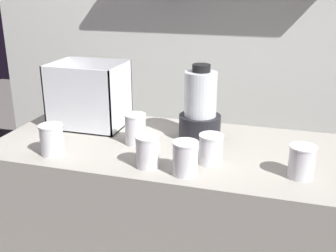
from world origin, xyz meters
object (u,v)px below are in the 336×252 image
at_px(carrot_display_bin, 90,106).
at_px(juice_cup_beet_right, 185,160).
at_px(juice_cup_mango_left, 135,130).
at_px(juice_cup_pomegranate_far_right, 211,151).
at_px(juice_cup_orange_rightmost, 301,164).
at_px(juice_cup_orange_middle, 148,153).
at_px(blender_pitcher, 200,109).
at_px(juice_cup_orange_far_left, 52,141).

height_order(carrot_display_bin, juice_cup_beet_right, carrot_display_bin).
bearing_deg(juice_cup_mango_left, juice_cup_pomegranate_far_right, -16.97).
xyz_separation_m(juice_cup_mango_left, juice_cup_orange_rightmost, (0.64, -0.12, -0.01)).
bearing_deg(juice_cup_orange_middle, carrot_display_bin, 138.70).
relative_size(carrot_display_bin, juice_cup_orange_rightmost, 2.83).
distance_m(blender_pitcher, juice_cup_orange_rightmost, 0.48).
xyz_separation_m(juice_cup_orange_middle, juice_cup_pomegranate_far_right, (0.21, 0.09, -0.00)).
xyz_separation_m(blender_pitcher, juice_cup_orange_far_left, (-0.50, -0.32, -0.07)).
distance_m(carrot_display_bin, juice_cup_orange_middle, 0.53).
bearing_deg(juice_cup_beet_right, juice_cup_mango_left, 140.82).
relative_size(juice_cup_orange_middle, juice_cup_beet_right, 0.98).
xyz_separation_m(carrot_display_bin, juice_cup_pomegranate_far_right, (0.60, -0.25, -0.04)).
bearing_deg(juice_cup_mango_left, blender_pitcher, 29.27).
height_order(carrot_display_bin, juice_cup_mango_left, carrot_display_bin).
relative_size(juice_cup_orange_middle, juice_cup_orange_rightmost, 1.03).
xyz_separation_m(juice_cup_orange_far_left, juice_cup_orange_rightmost, (0.90, 0.07, -0.00)).
height_order(carrot_display_bin, juice_cup_orange_far_left, carrot_display_bin).
height_order(blender_pitcher, juice_cup_orange_middle, blender_pitcher).
height_order(juice_cup_mango_left, juice_cup_orange_middle, juice_cup_mango_left).
height_order(carrot_display_bin, juice_cup_pomegranate_far_right, carrot_display_bin).
height_order(blender_pitcher, juice_cup_beet_right, blender_pitcher).
xyz_separation_m(carrot_display_bin, blender_pitcher, (0.51, -0.02, 0.04)).
distance_m(juice_cup_orange_far_left, juice_cup_orange_middle, 0.38).
relative_size(blender_pitcher, juice_cup_orange_far_left, 2.65).
bearing_deg(juice_cup_pomegranate_far_right, juice_cup_orange_far_left, -171.14).
relative_size(juice_cup_orange_far_left, juice_cup_mango_left, 0.95).
height_order(juice_cup_orange_far_left, juice_cup_orange_rightmost, juice_cup_orange_far_left).
bearing_deg(juice_cup_orange_middle, juice_cup_orange_far_left, 180.00).
height_order(juice_cup_mango_left, juice_cup_beet_right, juice_cup_mango_left).
bearing_deg(juice_cup_orange_rightmost, juice_cup_beet_right, -166.64).
height_order(carrot_display_bin, juice_cup_orange_rightmost, carrot_display_bin).
xyz_separation_m(juice_cup_orange_far_left, juice_cup_beet_right, (0.52, -0.02, -0.00)).
bearing_deg(juice_cup_beet_right, carrot_display_bin, 145.63).
bearing_deg(juice_cup_pomegranate_far_right, juice_cup_mango_left, 163.03).
distance_m(blender_pitcher, juice_cup_mango_left, 0.28).
height_order(blender_pitcher, juice_cup_pomegranate_far_right, blender_pitcher).
xyz_separation_m(juice_cup_orange_middle, juice_cup_orange_rightmost, (0.52, 0.07, -0.00)).
distance_m(carrot_display_bin, juice_cup_pomegranate_far_right, 0.66).
height_order(juice_cup_pomegranate_far_right, juice_cup_orange_rightmost, juice_cup_orange_rightmost).
height_order(carrot_display_bin, juice_cup_orange_middle, carrot_display_bin).
xyz_separation_m(blender_pitcher, juice_cup_orange_middle, (-0.12, -0.32, -0.07)).
bearing_deg(juice_cup_orange_far_left, carrot_display_bin, 92.10).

